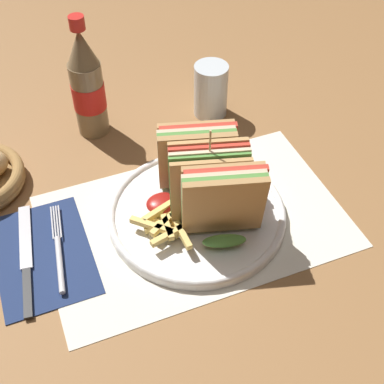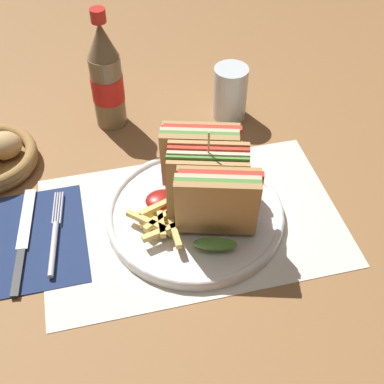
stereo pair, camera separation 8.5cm
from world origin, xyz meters
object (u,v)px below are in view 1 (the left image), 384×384
(plate_main, at_px, (197,213))
(club_sandwich, at_px, (209,180))
(fork, at_px, (59,255))
(glass_near, at_px, (211,93))
(coke_bottle_near, at_px, (87,86))
(knife, at_px, (26,259))

(plate_main, xyz_separation_m, club_sandwich, (0.02, -0.00, 0.07))
(fork, relative_size, glass_near, 1.64)
(fork, distance_m, coke_bottle_near, 0.32)
(club_sandwich, bearing_deg, glass_near, 66.15)
(fork, distance_m, knife, 0.05)
(coke_bottle_near, bearing_deg, glass_near, -8.04)
(glass_near, bearing_deg, plate_main, -117.51)
(plate_main, distance_m, club_sandwich, 0.07)
(plate_main, xyz_separation_m, knife, (-0.27, 0.01, -0.00))
(knife, bearing_deg, plate_main, 5.05)
(knife, xyz_separation_m, glass_near, (0.40, 0.23, 0.04))
(glass_near, bearing_deg, club_sandwich, -113.85)
(fork, bearing_deg, glass_near, 43.07)
(fork, height_order, knife, fork)
(coke_bottle_near, relative_size, glass_near, 2.21)
(fork, relative_size, knife, 0.81)
(fork, distance_m, glass_near, 0.43)
(coke_bottle_near, distance_m, glass_near, 0.23)
(fork, xyz_separation_m, knife, (-0.05, 0.01, -0.00))
(club_sandwich, height_order, knife, club_sandwich)
(knife, bearing_deg, coke_bottle_near, 64.86)
(coke_bottle_near, height_order, glass_near, coke_bottle_near)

